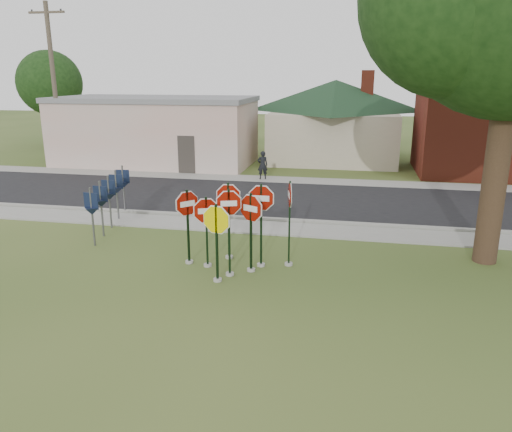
% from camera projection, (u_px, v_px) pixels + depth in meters
% --- Properties ---
extents(ground, '(120.00, 120.00, 0.00)m').
position_uv_depth(ground, '(219.00, 287.00, 13.47)').
color(ground, '#334C1C').
rests_on(ground, ground).
extents(sidewalk_near, '(60.00, 1.60, 0.06)m').
position_uv_depth(sidewalk_near, '(258.00, 227.00, 18.65)').
color(sidewalk_near, gray).
rests_on(sidewalk_near, ground).
extents(road, '(60.00, 7.00, 0.04)m').
position_uv_depth(road, '(276.00, 199.00, 22.90)').
color(road, black).
rests_on(road, ground).
extents(sidewalk_far, '(60.00, 1.60, 0.06)m').
position_uv_depth(sidewalk_far, '(289.00, 180.00, 26.96)').
color(sidewalk_far, gray).
rests_on(sidewalk_far, ground).
extents(curb, '(60.00, 0.20, 0.14)m').
position_uv_depth(curb, '(263.00, 219.00, 19.59)').
color(curb, gray).
rests_on(curb, ground).
extents(stop_sign_center, '(0.94, 0.31, 2.63)m').
position_uv_depth(stop_sign_center, '(229.00, 221.00, 13.85)').
color(stop_sign_center, gray).
rests_on(stop_sign_center, ground).
extents(stop_sign_yellow, '(1.08, 0.24, 2.33)m').
position_uv_depth(stop_sign_yellow, '(217.00, 233.00, 13.51)').
color(stop_sign_yellow, gray).
rests_on(stop_sign_yellow, ground).
extents(stop_sign_left, '(0.98, 0.39, 2.25)m').
position_uv_depth(stop_sign_left, '(207.00, 223.00, 14.59)').
color(stop_sign_left, gray).
rests_on(stop_sign_left, ground).
extents(stop_sign_right, '(0.98, 0.53, 2.45)m').
position_uv_depth(stop_sign_right, '(251.00, 222.00, 14.19)').
color(stop_sign_right, gray).
rests_on(stop_sign_right, ground).
extents(stop_sign_back_right, '(1.05, 0.24, 2.63)m').
position_uv_depth(stop_sign_back_right, '(261.00, 214.00, 14.54)').
color(stop_sign_back_right, gray).
rests_on(stop_sign_back_right, ground).
extents(stop_sign_back_left, '(1.04, 0.24, 2.52)m').
position_uv_depth(stop_sign_back_left, '(229.00, 210.00, 15.20)').
color(stop_sign_back_left, gray).
rests_on(stop_sign_back_left, ground).
extents(stop_sign_far_right, '(0.24, 0.98, 2.69)m').
position_uv_depth(stop_sign_far_right, '(290.00, 212.00, 14.59)').
color(stop_sign_far_right, gray).
rests_on(stop_sign_far_right, ground).
extents(stop_sign_far_left, '(0.70, 0.79, 2.39)m').
position_uv_depth(stop_sign_far_left, '(188.00, 217.00, 14.82)').
color(stop_sign_far_left, gray).
rests_on(stop_sign_far_left, ground).
extents(route_sign_row, '(1.43, 4.63, 2.00)m').
position_uv_depth(route_sign_row, '(109.00, 196.00, 18.39)').
color(route_sign_row, '#59595E').
rests_on(route_sign_row, ground).
extents(building_stucco, '(12.20, 6.20, 4.20)m').
position_uv_depth(building_stucco, '(156.00, 130.00, 31.54)').
color(building_stucco, beige).
rests_on(building_stucco, ground).
extents(building_house, '(11.60, 11.60, 6.20)m').
position_uv_depth(building_house, '(335.00, 104.00, 32.85)').
color(building_house, '#BCAD96').
rests_on(building_house, ground).
extents(building_brick, '(10.20, 6.20, 4.75)m').
position_uv_depth(building_brick, '(511.00, 132.00, 28.03)').
color(building_brick, maroon).
rests_on(building_brick, ground).
extents(utility_pole_near, '(2.20, 0.26, 9.50)m').
position_uv_depth(utility_pole_near, '(54.00, 85.00, 29.06)').
color(utility_pole_near, '#483F30').
rests_on(utility_pole_near, ground).
extents(bg_tree_left, '(4.90, 4.90, 7.35)m').
position_uv_depth(bg_tree_left, '(50.00, 83.00, 38.51)').
color(bg_tree_left, black).
rests_on(bg_tree_left, ground).
extents(pedestrian, '(0.64, 0.51, 1.53)m').
position_uv_depth(pedestrian, '(263.00, 165.00, 26.89)').
color(pedestrian, black).
rests_on(pedestrian, sidewalk_far).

